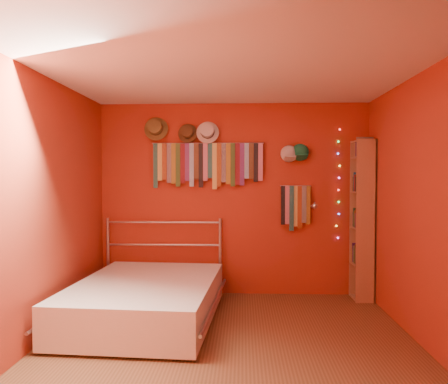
# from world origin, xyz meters

# --- Properties ---
(ground) EXTENTS (3.50, 3.50, 0.00)m
(ground) POSITION_xyz_m (0.00, 0.00, 0.00)
(ground) COLOR brown
(ground) RESTS_ON ground
(back_wall) EXTENTS (3.50, 0.02, 2.50)m
(back_wall) POSITION_xyz_m (0.00, 1.75, 1.25)
(back_wall) COLOR maroon
(back_wall) RESTS_ON ground
(right_wall) EXTENTS (0.02, 3.50, 2.50)m
(right_wall) POSITION_xyz_m (1.75, 0.00, 1.25)
(right_wall) COLOR maroon
(right_wall) RESTS_ON ground
(left_wall) EXTENTS (0.02, 3.50, 2.50)m
(left_wall) POSITION_xyz_m (-1.75, 0.00, 1.25)
(left_wall) COLOR maroon
(left_wall) RESTS_ON ground
(ceiling) EXTENTS (3.50, 3.50, 0.02)m
(ceiling) POSITION_xyz_m (0.00, 0.00, 2.50)
(ceiling) COLOR white
(ceiling) RESTS_ON back_wall
(tie_rack) EXTENTS (1.45, 0.03, 0.60)m
(tie_rack) POSITION_xyz_m (-0.34, 1.68, 1.73)
(tie_rack) COLOR #ADADB1
(tie_rack) RESTS_ON back_wall
(small_tie_rack) EXTENTS (0.40, 0.03, 0.59)m
(small_tie_rack) POSITION_xyz_m (0.81, 1.69, 1.18)
(small_tie_rack) COLOR #ADADB1
(small_tie_rack) RESTS_ON back_wall
(fedora_olive) EXTENTS (0.31, 0.17, 0.31)m
(fedora_olive) POSITION_xyz_m (-1.01, 1.65, 2.18)
(fedora_olive) COLOR brown
(fedora_olive) RESTS_ON back_wall
(fedora_brown) EXTENTS (0.25, 0.14, 0.25)m
(fedora_brown) POSITION_xyz_m (-0.59, 1.66, 2.11)
(fedora_brown) COLOR #4C341B
(fedora_brown) RESTS_ON back_wall
(fedora_white) EXTENTS (0.29, 0.16, 0.29)m
(fedora_white) POSITION_xyz_m (-0.33, 1.65, 2.13)
(fedora_white) COLOR beige
(fedora_white) RESTS_ON back_wall
(cap_white) EXTENTS (0.20, 0.25, 0.20)m
(cap_white) POSITION_xyz_m (0.72, 1.70, 1.84)
(cap_white) COLOR beige
(cap_white) RESTS_ON back_wall
(cap_green) EXTENTS (0.20, 0.25, 0.20)m
(cap_green) POSITION_xyz_m (0.86, 1.70, 1.85)
(cap_green) COLOR #1B7C4C
(cap_green) RESTS_ON back_wall
(fairy_lights) EXTENTS (0.06, 0.02, 1.42)m
(fairy_lights) POSITION_xyz_m (1.36, 1.71, 1.45)
(fairy_lights) COLOR #FF3333
(fairy_lights) RESTS_ON back_wall
(reading_lamp) EXTENTS (0.07, 0.29, 0.08)m
(reading_lamp) POSITION_xyz_m (1.02, 1.53, 1.18)
(reading_lamp) COLOR #ADADB1
(reading_lamp) RESTS_ON back_wall
(bookshelf) EXTENTS (0.25, 0.34, 2.00)m
(bookshelf) POSITION_xyz_m (1.66, 1.53, 1.02)
(bookshelf) COLOR #A06A48
(bookshelf) RESTS_ON ground
(bed) EXTENTS (1.63, 2.12, 1.00)m
(bed) POSITION_xyz_m (-0.91, 0.60, 0.23)
(bed) COLOR #ADADB1
(bed) RESTS_ON ground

